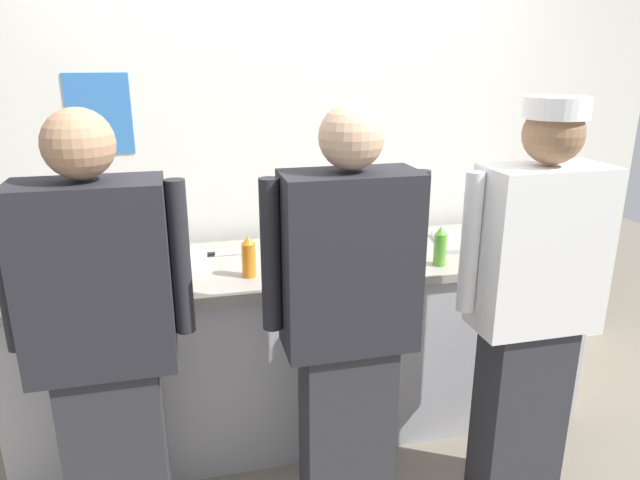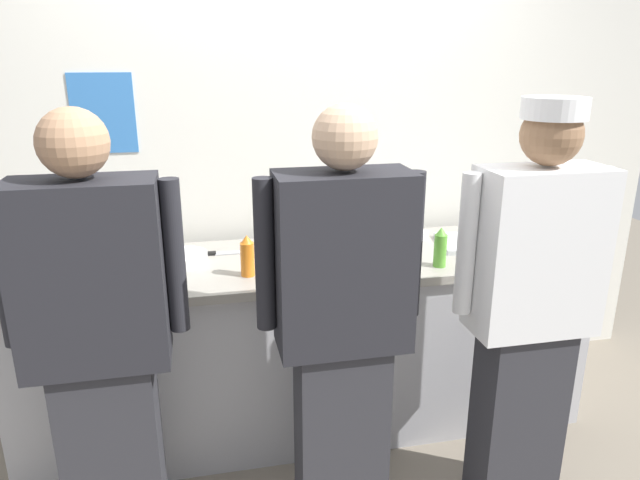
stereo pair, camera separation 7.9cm
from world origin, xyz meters
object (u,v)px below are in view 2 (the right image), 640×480
at_px(sheet_tray, 489,243).
at_px(ramekin_orange_sauce, 282,246).
at_px(ramekin_yellow_sauce, 301,258).
at_px(chef_center, 342,325).
at_px(plate_stack_rear, 319,241).
at_px(ramekin_red_sauce, 419,234).
at_px(mixing_bowl_steel, 382,239).
at_px(squeeze_bottle_secondary, 440,248).
at_px(chef_near_left, 99,342).
at_px(chef_far_right, 530,305).
at_px(plate_stack_front, 182,258).
at_px(deli_cup, 107,261).
at_px(chefs_knife, 221,253).
at_px(squeeze_bottle_primary, 247,256).

bearing_deg(sheet_tray, ramekin_orange_sauce, 172.28).
bearing_deg(ramekin_yellow_sauce, chef_center, -87.23).
height_order(plate_stack_rear, ramekin_red_sauce, plate_stack_rear).
xyz_separation_m(mixing_bowl_steel, squeeze_bottle_secondary, (0.19, -0.28, 0.03)).
bearing_deg(mixing_bowl_steel, chef_near_left, -150.13).
xyz_separation_m(chef_near_left, ramekin_red_sauce, (1.50, 0.86, 0.03)).
bearing_deg(chef_near_left, chef_far_right, -2.26).
height_order(chef_far_right, sheet_tray, chef_far_right).
distance_m(chef_near_left, plate_stack_front, 0.78).
bearing_deg(chef_far_right, deli_cup, 155.59).
xyz_separation_m(plate_stack_front, ramekin_yellow_sauce, (0.55, -0.12, 0.00)).
xyz_separation_m(chef_far_right, mixing_bowl_steel, (-0.36, 0.78, 0.05)).
bearing_deg(chef_near_left, chefs_knife, 61.00).
bearing_deg(squeeze_bottle_secondary, deli_cup, 170.40).
bearing_deg(ramekin_yellow_sauce, deli_cup, 174.56).
height_order(chef_near_left, ramekin_orange_sauce, chef_near_left).
distance_m(plate_stack_front, deli_cup, 0.33).
bearing_deg(sheet_tray, chef_center, -143.04).
relative_size(chef_far_right, deli_cup, 17.28).
distance_m(chef_far_right, ramekin_red_sauce, 0.93).
bearing_deg(ramekin_orange_sauce, mixing_bowl_steel, -12.05).
xyz_separation_m(plate_stack_rear, mixing_bowl_steel, (0.30, -0.12, 0.03)).
height_order(chef_near_left, deli_cup, chef_near_left).
bearing_deg(ramekin_red_sauce, deli_cup, -173.89).
relative_size(chef_near_left, squeeze_bottle_primary, 8.99).
bearing_deg(squeeze_bottle_secondary, chefs_knife, 158.82).
relative_size(chef_center, plate_stack_front, 6.99).
distance_m(chef_near_left, chef_center, 0.85).
relative_size(chef_far_right, ramekin_orange_sauce, 17.24).
bearing_deg(ramekin_red_sauce, ramekin_yellow_sauce, -159.92).
relative_size(plate_stack_front, squeeze_bottle_secondary, 1.29).
distance_m(chef_near_left, ramekin_yellow_sauce, 1.02).
bearing_deg(ramekin_red_sauce, plate_stack_front, -173.96).
bearing_deg(chefs_knife, ramekin_yellow_sauce, -30.13).
xyz_separation_m(chef_near_left, squeeze_bottle_primary, (0.56, 0.50, 0.10)).
bearing_deg(deli_cup, ramekin_red_sauce, 6.11).
bearing_deg(squeeze_bottle_primary, mixing_bowl_steel, 17.11).
height_order(squeeze_bottle_primary, ramekin_orange_sauce, squeeze_bottle_primary).
height_order(mixing_bowl_steel, ramekin_yellow_sauce, mixing_bowl_steel).
xyz_separation_m(plate_stack_rear, ramekin_red_sauce, (0.56, 0.02, -0.01)).
xyz_separation_m(plate_stack_rear, sheet_tray, (0.87, -0.16, -0.02)).
xyz_separation_m(plate_stack_rear, deli_cup, (-1.01, -0.14, 0.02)).
relative_size(chef_near_left, squeeze_bottle_secondary, 8.98).
distance_m(chef_center, chefs_knife, 0.96).
xyz_separation_m(sheet_tray, squeeze_bottle_secondary, (-0.38, -0.24, 0.08)).
relative_size(mixing_bowl_steel, deli_cup, 4.04).
bearing_deg(sheet_tray, chef_near_left, -159.59).
xyz_separation_m(mixing_bowl_steel, deli_cup, (-1.30, -0.03, -0.01)).
bearing_deg(mixing_bowl_steel, ramekin_orange_sauce, 167.95).
height_order(chef_near_left, mixing_bowl_steel, chef_near_left).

